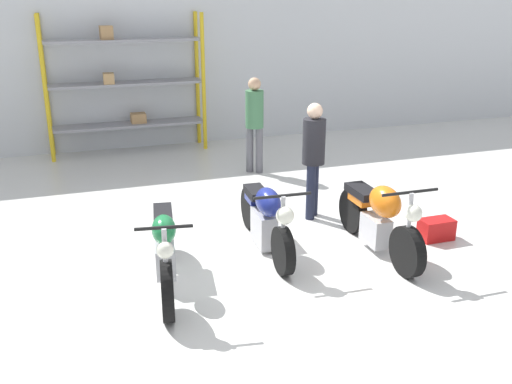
# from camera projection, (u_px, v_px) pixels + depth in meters

# --- Properties ---
(ground_plane) EXTENTS (30.00, 30.00, 0.00)m
(ground_plane) POSITION_uv_depth(u_px,v_px,m) (266.00, 255.00, 7.10)
(ground_plane) COLOR silver
(back_wall) EXTENTS (30.00, 0.08, 3.60)m
(back_wall) POSITION_uv_depth(u_px,v_px,m) (170.00, 59.00, 11.77)
(back_wall) COLOR silver
(back_wall) RESTS_ON ground_plane
(shelving_rack) EXTENTS (3.10, 0.63, 2.74)m
(shelving_rack) POSITION_uv_depth(u_px,v_px,m) (125.00, 83.00, 11.27)
(shelving_rack) COLOR gold
(shelving_rack) RESTS_ON ground_plane
(motorcycle_green) EXTENTS (0.60, 2.06, 0.98)m
(motorcycle_green) POSITION_uv_depth(u_px,v_px,m) (165.00, 248.00, 6.25)
(motorcycle_green) COLOR black
(motorcycle_green) RESTS_ON ground_plane
(motorcycle_blue) EXTENTS (0.67, 2.01, 0.96)m
(motorcycle_blue) POSITION_uv_depth(u_px,v_px,m) (266.00, 218.00, 7.13)
(motorcycle_blue) COLOR black
(motorcycle_blue) RESTS_ON ground_plane
(motorcycle_orange) EXTENTS (0.70, 1.95, 1.02)m
(motorcycle_orange) POSITION_uv_depth(u_px,v_px,m) (379.00, 217.00, 7.04)
(motorcycle_orange) COLOR black
(motorcycle_orange) RESTS_ON ground_plane
(person_browsing) EXTENTS (0.45, 0.45, 1.67)m
(person_browsing) POSITION_uv_depth(u_px,v_px,m) (314.00, 152.00, 8.00)
(person_browsing) COLOR #1E2338
(person_browsing) RESTS_ON ground_plane
(person_near_rack) EXTENTS (0.45, 0.45, 1.71)m
(person_near_rack) POSITION_uv_depth(u_px,v_px,m) (255.00, 117.00, 10.06)
(person_near_rack) COLOR #595960
(person_near_rack) RESTS_ON ground_plane
(toolbox) EXTENTS (0.44, 0.26, 0.28)m
(toolbox) POSITION_uv_depth(u_px,v_px,m) (436.00, 229.00, 7.51)
(toolbox) COLOR red
(toolbox) RESTS_ON ground_plane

